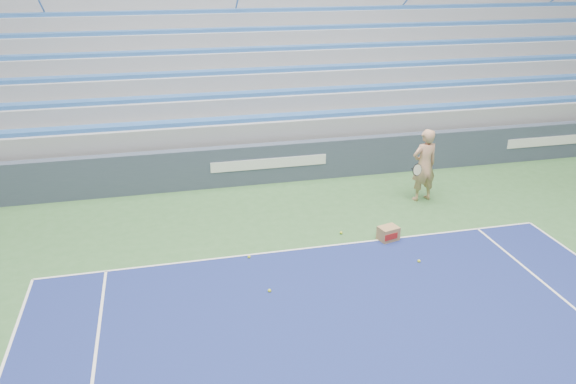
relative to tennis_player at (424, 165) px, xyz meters
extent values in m
cube|color=white|center=(-3.59, -1.88, -0.93)|extent=(10.97, 0.05, 0.00)
cube|color=#374154|center=(-3.59, 2.12, -0.39)|extent=(30.00, 0.30, 1.10)
cube|color=white|center=(-3.59, 1.96, -0.34)|extent=(3.20, 0.02, 0.28)
cube|color=white|center=(5.41, 1.96, -0.34)|extent=(3.40, 0.02, 0.28)
cube|color=#919499|center=(-3.59, 6.67, -0.39)|extent=(30.00, 8.50, 1.10)
cube|color=#919499|center=(-3.59, 6.67, 0.41)|extent=(30.00, 8.50, 0.50)
cube|color=#2F61AD|center=(-3.59, 2.79, 0.71)|extent=(29.60, 0.42, 0.11)
cube|color=#919499|center=(-3.59, 7.09, 0.91)|extent=(30.00, 7.65, 0.50)
cube|color=#2F61AD|center=(-3.59, 3.64, 1.21)|extent=(29.60, 0.42, 0.11)
cube|color=#919499|center=(-3.59, 7.52, 1.41)|extent=(30.00, 6.80, 0.50)
cube|color=#2F61AD|center=(-3.59, 4.49, 1.71)|extent=(29.60, 0.42, 0.11)
cube|color=#919499|center=(-3.59, 7.94, 1.91)|extent=(30.00, 5.95, 0.50)
cube|color=#2F61AD|center=(-3.59, 5.34, 2.21)|extent=(29.60, 0.42, 0.11)
cube|color=#919499|center=(-3.59, 8.37, 2.41)|extent=(30.00, 5.10, 0.50)
cube|color=#2F61AD|center=(-3.59, 6.19, 2.71)|extent=(29.60, 0.42, 0.11)
cube|color=#919499|center=(-3.59, 8.79, 2.91)|extent=(30.00, 4.25, 0.50)
cube|color=#2F61AD|center=(-3.59, 7.04, 3.21)|extent=(29.60, 0.42, 0.11)
cube|color=#919499|center=(-3.59, 9.22, 3.41)|extent=(30.00, 3.40, 0.50)
cube|color=#919499|center=(-3.59, 11.22, 2.71)|extent=(31.00, 0.40, 7.30)
cylinder|color=#2C609D|center=(-9.59, 6.67, 3.66)|extent=(0.05, 8.53, 5.04)
imported|color=tan|center=(0.00, 0.00, 0.00)|extent=(0.74, 0.54, 1.89)
cylinder|color=black|center=(-0.35, -0.25, 0.01)|extent=(0.12, 0.27, 0.08)
cylinder|color=beige|center=(-0.45, -0.53, 0.11)|extent=(0.29, 0.16, 0.28)
torus|color=black|center=(-0.45, -0.53, 0.11)|extent=(0.31, 0.18, 0.30)
cube|color=#9A764A|center=(-1.70, -1.90, -0.79)|extent=(0.49, 0.41, 0.32)
cube|color=#B21E19|center=(-1.70, -2.06, -0.79)|extent=(0.33, 0.10, 0.14)
sphere|color=#C1D42B|center=(-2.62, -1.40, -0.91)|extent=(0.07, 0.07, 0.07)
sphere|color=#C1D42B|center=(-4.67, -3.36, -0.91)|extent=(0.07, 0.07, 0.07)
sphere|color=#C1D42B|center=(-1.47, -2.98, -0.91)|extent=(0.07, 0.07, 0.07)
sphere|color=#C1D42B|center=(-4.84, -2.01, -0.91)|extent=(0.07, 0.07, 0.07)
camera|label=1|loc=(-6.39, -12.15, 4.87)|focal=35.00mm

